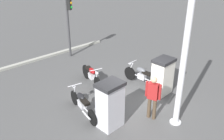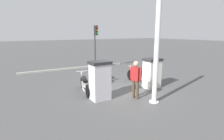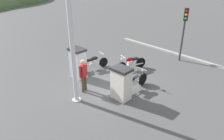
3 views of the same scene
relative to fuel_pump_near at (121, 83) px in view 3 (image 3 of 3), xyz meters
name	(u,v)px [view 3 (image 3 of 3)]	position (x,y,z in m)	size (l,w,h in m)	color
ground_plane	(105,83)	(0.49, 1.53, -0.78)	(120.00, 120.00, 0.00)	#4C4C4C
fuel_pump_near	(121,83)	(0.00, 0.00, 0.00)	(0.71, 0.88, 1.54)	silver
fuel_pump_far	(78,63)	(0.00, 3.07, 0.06)	(0.71, 0.86, 1.67)	silver
motorcycle_near_pump	(134,81)	(0.99, 0.04, -0.31)	(2.14, 0.56, 0.96)	black
motorcycle_far_pump	(93,62)	(1.23, 3.26, -0.33)	(2.01, 0.78, 0.93)	black
motorcycle_extra	(131,63)	(2.64, 1.54, -0.32)	(1.90, 0.83, 0.96)	black
attendant_person	(83,74)	(-0.74, 1.72, 0.16)	(0.57, 0.28, 1.65)	#473828
roadside_traffic_light	(184,26)	(5.94, 0.12, 1.52)	(0.39, 0.31, 3.35)	#38383A
canopy_support_pole	(73,56)	(-1.51, 1.35, 1.36)	(0.40, 0.40, 4.43)	silver
road_edge_kerb	(167,51)	(6.82, 1.53, -0.72)	(0.73, 8.29, 0.12)	#9E9E93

